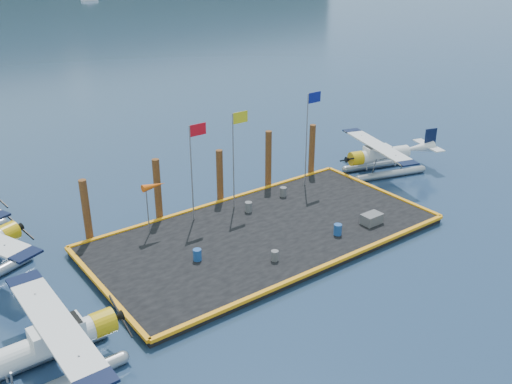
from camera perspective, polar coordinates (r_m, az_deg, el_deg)
ground at (r=33.75m, az=0.79°, el=-4.57°), size 4000.00×4000.00×0.00m
dock at (r=33.65m, az=0.79°, el=-4.27°), size 20.00×10.00×0.40m
dock_bumpers at (r=33.51m, az=0.80°, el=-3.84°), size 20.25×10.25×0.18m
seaplane_a at (r=24.71m, az=-19.94°, el=-14.39°), size 8.07×8.88×3.18m
seaplane_d at (r=43.42m, az=12.39°, el=3.47°), size 7.87×8.46×3.01m
drum_0 at (r=30.73m, az=-5.89°, el=-6.26°), size 0.46×0.46×0.64m
drum_1 at (r=33.40m, az=8.18°, el=-3.74°), size 0.47×0.47×0.66m
drum_3 at (r=30.58m, az=1.89°, el=-6.38°), size 0.40×0.40×0.57m
drum_4 at (r=37.99m, az=2.73°, el=0.02°), size 0.45×0.45×0.63m
drum_5 at (r=35.82m, az=-0.76°, el=-1.49°), size 0.45×0.45×0.64m
crate at (r=35.06m, az=11.50°, el=-2.63°), size 1.23×0.82×0.62m
flagpole_red at (r=33.64m, az=-6.23°, el=3.42°), size 1.14×0.08×6.00m
flagpole_yellow at (r=35.10m, az=-2.03°, el=4.65°), size 1.14×0.08×6.20m
flagpole_blue at (r=38.59m, az=5.34°, el=6.64°), size 1.14×0.08×6.50m
windsock at (r=32.89m, az=-10.22°, el=0.48°), size 1.40×0.44×3.12m
piling_0 at (r=33.56m, az=-16.59°, el=-1.99°), size 0.44×0.44×4.00m
piling_1 at (r=35.07m, az=-9.80°, el=0.03°), size 0.44×0.44×4.20m
piling_2 at (r=37.18m, az=-3.64°, el=1.44°), size 0.44×0.44×3.80m
piling_3 at (r=39.24m, az=1.25°, el=3.12°), size 0.44×0.44×4.30m
piling_4 at (r=41.72m, az=5.60°, el=4.08°), size 0.44×0.44×4.00m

